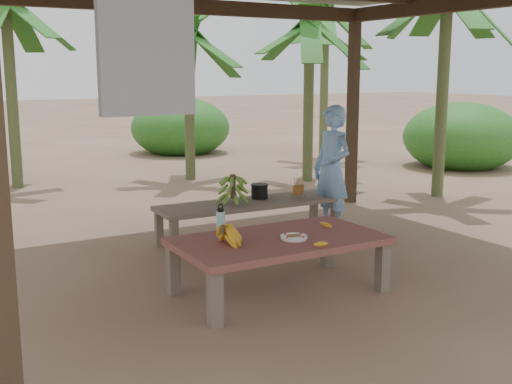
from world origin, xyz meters
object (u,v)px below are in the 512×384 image
work_table (279,245)px  water_flask (221,223)px  woman (332,170)px  ripe_banana_bunch (223,234)px  cooking_pot (260,192)px  plate (294,237)px  bench (250,206)px

work_table → water_flask: (-0.41, 0.30, 0.19)m
woman → water_flask: bearing=-65.2°
work_table → ripe_banana_bunch: bearing=178.3°
cooking_pot → work_table: bearing=-115.8°
ripe_banana_bunch → cooking_pot: bearing=51.6°
plate → water_flask: (-0.49, 0.42, 0.10)m
bench → cooking_pot: cooking_pot is taller
work_table → bench: 1.83m
cooking_pot → woman: size_ratio=0.13×
cooking_pot → woman: (0.84, -0.29, 0.23)m
cooking_pot → plate: bearing=-112.4°
water_flask → woman: woman is taller
water_flask → woman: bearing=29.7°
plate → woman: 2.32m
water_flask → woman: (2.12, 1.21, 0.15)m
ripe_banana_bunch → plate: ripe_banana_bunch is taller
work_table → woman: 2.30m
work_table → cooking_pot: 2.00m
work_table → woman: woman is taller
water_flask → woman: 2.44m
work_table → ripe_banana_bunch: ripe_banana_bunch is taller
ripe_banana_bunch → woman: 2.69m
work_table → water_flask: bearing=145.0°
bench → water_flask: size_ratio=7.65×
work_table → bench: bearing=69.0°
bench → woman: 1.10m
plate → woman: (1.63, 1.63, 0.25)m
work_table → water_flask: 0.54m
bench → cooking_pot: (0.18, 0.10, 0.14)m
work_table → plate: size_ratio=7.82×
work_table → plate: 0.16m
woman → bench: bearing=-105.4°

